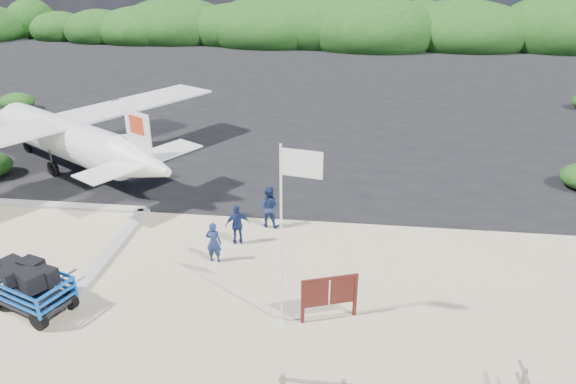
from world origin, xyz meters
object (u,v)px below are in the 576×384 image
crew_b (269,207)px  crew_c (238,225)px  baggage_cart (34,308)px  flagpole (282,322)px  signboard (328,318)px  aircraft_large (444,114)px  crew_a (214,242)px

crew_b → crew_c: crew_b is taller
baggage_cart → flagpole: flagpole is taller
signboard → aircraft_large: aircraft_large is taller
crew_c → aircraft_large: bearing=-140.0°
crew_b → signboard: bearing=122.5°
crew_a → crew_c: crew_c is taller
baggage_cart → crew_b: 9.33m
crew_b → aircraft_large: aircraft_large is taller
flagpole → crew_a: flagpole is taller
baggage_cart → signboard: size_ratio=1.53×
baggage_cart → crew_b: bearing=64.9°
crew_a → flagpole: bearing=137.6°
crew_b → crew_c: bearing=64.4°
crew_b → aircraft_large: 20.91m
baggage_cart → aircraft_large: bearing=77.1°
crew_a → aircraft_large: 24.27m
crew_b → aircraft_large: bearing=-111.8°
signboard → crew_a: 5.28m
aircraft_large → baggage_cart: bearing=87.3°
flagpole → signboard: 1.48m
flagpole → crew_b: 6.35m
crew_a → aircraft_large: aircraft_large is taller
signboard → aircraft_large: 25.20m
baggage_cart → crew_a: crew_a is taller
signboard → crew_a: size_ratio=1.19×
baggage_cart → crew_c: (5.71, 4.86, 0.83)m
signboard → crew_c: 5.74m
signboard → crew_b: bearing=96.2°
flagpole → crew_c: size_ratio=3.53×
crew_a → crew_c: size_ratio=0.97×
crew_a → aircraft_large: bearing=-113.7°
flagpole → signboard: (1.44, 0.34, 0.00)m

